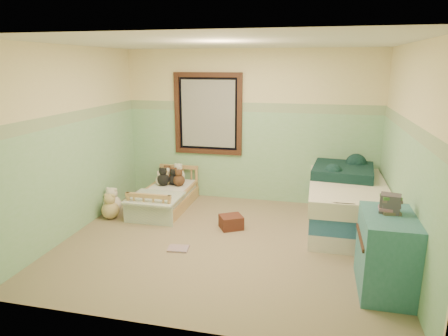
% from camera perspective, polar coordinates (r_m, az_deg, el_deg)
% --- Properties ---
extents(floor, '(4.20, 3.60, 0.02)m').
position_cam_1_polar(floor, '(5.30, 0.17, -10.70)').
color(floor, '#73694F').
rests_on(floor, ground).
extents(ceiling, '(4.20, 3.60, 0.02)m').
position_cam_1_polar(ceiling, '(4.79, 0.19, 17.66)').
color(ceiling, silver).
rests_on(ceiling, wall_back).
extents(wall_back, '(4.20, 0.04, 2.50)m').
position_cam_1_polar(wall_back, '(6.63, 3.66, 5.88)').
color(wall_back, beige).
rests_on(wall_back, floor).
extents(wall_front, '(4.20, 0.04, 2.50)m').
position_cam_1_polar(wall_front, '(3.22, -6.99, -3.72)').
color(wall_front, beige).
rests_on(wall_front, floor).
extents(wall_left, '(0.04, 3.60, 2.50)m').
position_cam_1_polar(wall_left, '(5.73, -20.80, 3.56)').
color(wall_left, beige).
rests_on(wall_left, floor).
extents(wall_right, '(0.04, 3.60, 2.50)m').
position_cam_1_polar(wall_right, '(4.89, 24.96, 1.35)').
color(wall_right, beige).
rests_on(wall_right, floor).
extents(wainscot_mint, '(4.20, 0.01, 1.50)m').
position_cam_1_polar(wainscot_mint, '(6.71, 3.57, 1.64)').
color(wainscot_mint, '#9BCBA3').
rests_on(wainscot_mint, floor).
extents(border_strip, '(4.20, 0.01, 0.15)m').
position_cam_1_polar(border_strip, '(6.58, 3.68, 8.66)').
color(border_strip, '#54855A').
rests_on(border_strip, wall_back).
extents(window_frame, '(1.16, 0.06, 1.36)m').
position_cam_1_polar(window_frame, '(6.71, -2.32, 7.73)').
color(window_frame, black).
rests_on(window_frame, wall_back).
extents(window_blinds, '(0.92, 0.01, 1.12)m').
position_cam_1_polar(window_blinds, '(6.72, -2.30, 7.74)').
color(window_blinds, beige).
rests_on(window_blinds, window_frame).
extents(toddler_bed_frame, '(0.70, 1.39, 0.18)m').
position_cam_1_polar(toddler_bed_frame, '(6.53, -8.32, -4.90)').
color(toddler_bed_frame, tan).
rests_on(toddler_bed_frame, floor).
extents(toddler_mattress, '(0.64, 1.33, 0.12)m').
position_cam_1_polar(toddler_mattress, '(6.48, -8.37, -3.66)').
color(toddler_mattress, white).
rests_on(toddler_mattress, toddler_bed_frame).
extents(patchwork_quilt, '(0.76, 0.70, 0.03)m').
position_cam_1_polar(patchwork_quilt, '(6.08, -9.87, -4.23)').
color(patchwork_quilt, '#748EBC').
rests_on(patchwork_quilt, toddler_mattress).
extents(plush_bed_brown, '(0.19, 0.19, 0.19)m').
position_cam_1_polar(plush_bed_brown, '(6.93, -8.08, -1.09)').
color(plush_bed_brown, brown).
rests_on(plush_bed_brown, toddler_mattress).
extents(plush_bed_white, '(0.22, 0.22, 0.22)m').
position_cam_1_polar(plush_bed_white, '(6.86, -6.53, -1.08)').
color(plush_bed_white, silver).
rests_on(plush_bed_white, toddler_mattress).
extents(plush_bed_tan, '(0.17, 0.17, 0.17)m').
position_cam_1_polar(plush_bed_tan, '(6.72, -8.35, -1.70)').
color(plush_bed_tan, '#D3B878').
rests_on(plush_bed_tan, toddler_mattress).
extents(plush_bed_dark, '(0.19, 0.19, 0.19)m').
position_cam_1_polar(plush_bed_dark, '(6.64, -6.50, -1.75)').
color(plush_bed_dark, black).
rests_on(plush_bed_dark, toddler_mattress).
extents(plush_floor_cream, '(0.28, 0.28, 0.28)m').
position_cam_1_polar(plush_floor_cream, '(6.47, -15.67, -5.04)').
color(plush_floor_cream, white).
rests_on(plush_floor_cream, floor).
extents(plush_floor_tan, '(0.26, 0.26, 0.26)m').
position_cam_1_polar(plush_floor_tan, '(6.25, -15.95, -5.82)').
color(plush_floor_tan, '#D3B878').
rests_on(plush_floor_tan, floor).
extents(twin_bed_frame, '(0.99, 1.99, 0.22)m').
position_cam_1_polar(twin_bed_frame, '(6.05, 16.87, -6.80)').
color(twin_bed_frame, silver).
rests_on(twin_bed_frame, floor).
extents(twin_boxspring, '(0.99, 1.99, 0.22)m').
position_cam_1_polar(twin_boxspring, '(5.98, 17.02, -4.83)').
color(twin_boxspring, navy).
rests_on(twin_boxspring, twin_bed_frame).
extents(twin_mattress, '(1.03, 2.03, 0.22)m').
position_cam_1_polar(twin_mattress, '(5.91, 17.18, -2.82)').
color(twin_mattress, silver).
rests_on(twin_mattress, twin_boxspring).
extents(teal_blanket, '(0.93, 0.97, 0.14)m').
position_cam_1_polar(teal_blanket, '(6.15, 16.67, -0.37)').
color(teal_blanket, black).
rests_on(teal_blanket, twin_mattress).
extents(dresser, '(0.51, 0.81, 0.81)m').
position_cam_1_polar(dresser, '(4.43, 22.20, -11.25)').
color(dresser, '#327476').
rests_on(dresser, floor).
extents(book_stack, '(0.22, 0.19, 0.19)m').
position_cam_1_polar(book_stack, '(4.32, 22.67, -4.73)').
color(book_stack, brown).
rests_on(book_stack, dresser).
extents(red_pillow, '(0.39, 0.38, 0.19)m').
position_cam_1_polar(red_pillow, '(5.68, 1.03, -7.74)').
color(red_pillow, maroon).
rests_on(red_pillow, floor).
extents(floor_book, '(0.27, 0.22, 0.02)m').
position_cam_1_polar(floor_book, '(5.14, -6.56, -11.39)').
color(floor_book, '#F39845').
rests_on(floor_book, floor).
extents(extra_plush_0, '(0.18, 0.18, 0.18)m').
position_cam_1_polar(extra_plush_0, '(6.81, -8.05, -1.43)').
color(extra_plush_0, silver).
rests_on(extra_plush_0, toddler_mattress).
extents(extra_plush_1, '(0.19, 0.19, 0.19)m').
position_cam_1_polar(extra_plush_1, '(6.63, -6.46, -1.77)').
color(extra_plush_1, brown).
rests_on(extra_plush_1, toddler_mattress).
extents(extra_plush_2, '(0.16, 0.16, 0.16)m').
position_cam_1_polar(extra_plush_2, '(6.72, -9.07, -1.75)').
color(extra_plush_2, white).
rests_on(extra_plush_2, toddler_mattress).
extents(extra_plush_3, '(0.18, 0.18, 0.18)m').
position_cam_1_polar(extra_plush_3, '(6.70, -7.17, -1.64)').
color(extra_plush_3, black).
rests_on(extra_plush_3, toddler_mattress).
extents(extra_plush_4, '(0.21, 0.21, 0.21)m').
position_cam_1_polar(extra_plush_4, '(6.69, -8.69, -1.63)').
color(extra_plush_4, black).
rests_on(extra_plush_4, toddler_mattress).
extents(extra_plush_5, '(0.19, 0.19, 0.19)m').
position_cam_1_polar(extra_plush_5, '(6.76, -7.23, -1.47)').
color(extra_plush_5, brown).
rests_on(extra_plush_5, toddler_mattress).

